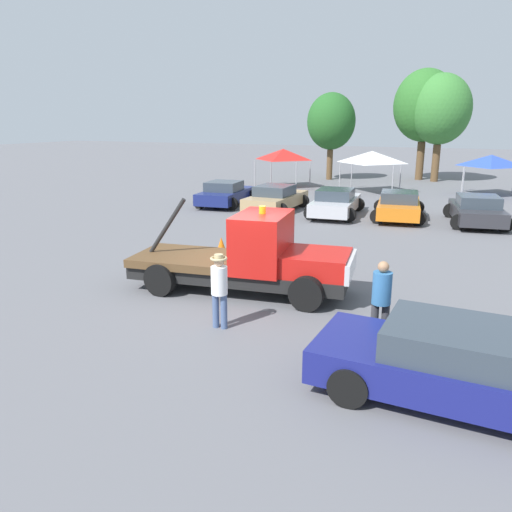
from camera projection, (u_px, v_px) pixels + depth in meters
ground_plane at (239, 291)px, 13.80m from camera, size 160.00×160.00×0.00m
tow_truck at (252, 259)px, 13.45m from camera, size 6.22×2.71×2.51m
foreground_car at (462, 366)px, 8.19m from camera, size 5.03×2.25×1.34m
person_near_truck at (381, 296)px, 10.35m from camera, size 0.40×0.40×1.78m
person_at_hood at (219, 285)px, 11.07m from camera, size 0.38×0.38×1.73m
parked_car_navy at (225, 194)px, 27.48m from camera, size 2.80×4.52×1.34m
parked_car_tan at (276, 198)px, 25.82m from camera, size 2.56×4.66×1.34m
parked_car_silver at (336, 203)px, 24.50m from camera, size 2.71×4.77×1.34m
parked_car_orange at (399, 205)px, 23.67m from camera, size 2.81×4.54×1.34m
parked_car_charcoal at (477, 210)px, 22.40m from camera, size 2.97×4.58×1.34m
canopy_tent_red at (283, 154)px, 34.52m from camera, size 3.08×3.08×2.66m
canopy_tent_white at (372, 157)px, 32.01m from camera, size 3.35×3.35×2.66m
canopy_tent_blue at (491, 161)px, 30.74m from camera, size 3.02×3.02×2.51m
tree_left at (441, 110)px, 37.06m from camera, size 4.45×4.45×7.94m
tree_center at (331, 122)px, 38.58m from camera, size 3.72×3.72×6.64m
tree_right at (425, 106)px, 38.15m from camera, size 4.69×4.69×8.38m
traffic_cone at (221, 245)px, 17.74m from camera, size 0.40×0.40×0.55m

